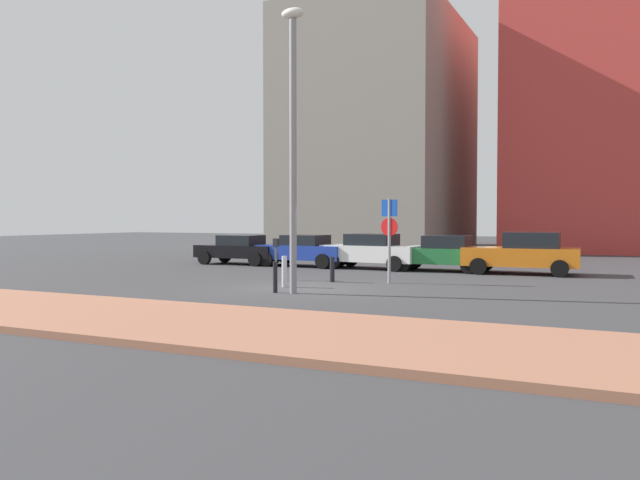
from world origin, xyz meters
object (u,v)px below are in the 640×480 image
parked_car_black (240,249)px  parked_car_blue (304,250)px  parking_meter (276,253)px  street_lamp (293,129)px  parked_car_white (372,251)px  traffic_bollard_mid (284,272)px  parking_sign_post (389,230)px  traffic_bollard_near (332,269)px  parked_car_orange (523,253)px  parked_car_green (442,253)px  traffic_bollard_far (275,277)px

parked_car_black → parked_car_blue: 3.32m
parking_meter → street_lamp: street_lamp is taller
parked_car_white → traffic_bollard_mid: size_ratio=4.35×
parking_sign_post → traffic_bollard_mid: bearing=-134.3°
street_lamp → traffic_bollard_near: 5.50m
street_lamp → traffic_bollard_mid: street_lamp is taller
parked_car_blue → parking_meter: size_ratio=2.89×
parking_sign_post → traffic_bollard_mid: 3.85m
parked_car_blue → parked_car_white: 3.23m
parked_car_orange → traffic_bollard_near: parked_car_orange is taller
parking_sign_post → street_lamp: street_lamp is taller
parked_car_blue → traffic_bollard_mid: 8.57m
parked_car_black → parked_car_green: bearing=1.6°
traffic_bollard_near → traffic_bollard_far: 3.55m
traffic_bollard_mid → parked_car_blue: bearing=112.9°
parked_car_green → parking_sign_post: parking_sign_post is taller
traffic_bollard_near → parked_car_blue: bearing=124.8°
parked_car_blue → parking_sign_post: size_ratio=1.49×
parked_car_black → parked_car_orange: bearing=1.0°
parked_car_white → traffic_bollard_near: 5.86m
parked_car_black → street_lamp: 12.61m
traffic_bollard_near → parking_meter: bearing=-175.9°
parked_car_white → parking_meter: (-1.29, -5.95, 0.16)m
parked_car_green → traffic_bollard_far: bearing=-104.1°
parked_car_black → traffic_bollard_far: size_ratio=4.50×
parked_car_black → parked_car_orange: parked_car_orange is taller
parked_car_orange → parking_meter: bearing=-140.9°
parked_car_black → traffic_bollard_near: size_ratio=4.74×
parked_car_white → parking_meter: bearing=-102.2°
parked_car_black → parking_meter: parking_meter is taller
parked_car_green → parking_sign_post: (-0.34, -5.46, 1.01)m
traffic_bollard_far → parking_meter: bearing=119.2°
parked_car_white → parked_car_green: size_ratio=1.07×
traffic_bollard_near → traffic_bollard_mid: size_ratio=0.88×
parked_car_green → traffic_bollard_near: bearing=-110.2°
parked_car_black → parked_car_green: size_ratio=1.02×
parked_car_blue → parked_car_green: 6.22m
parked_car_white → parked_car_orange: (6.19, 0.12, 0.04)m
parked_car_black → street_lamp: street_lamp is taller
traffic_bollard_far → parking_sign_post: bearing=63.2°
parked_car_green → parked_car_orange: (3.20, -0.04, 0.07)m
parked_car_orange → traffic_bollard_mid: (-6.08, -8.02, -0.33)m
parked_car_green → traffic_bollard_mid: (-2.88, -8.06, -0.26)m
parking_sign_post → traffic_bollard_near: size_ratio=3.27×
parking_meter → parked_car_white: bearing=77.8°
parked_car_blue → traffic_bollard_mid: bearing=-67.1°
parked_car_orange → parking_meter: parked_car_orange is taller
parked_car_black → parked_car_blue: bearing=1.8°
parked_car_orange → traffic_bollard_far: bearing=-120.6°
traffic_bollard_mid → traffic_bollard_far: bearing=-71.1°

